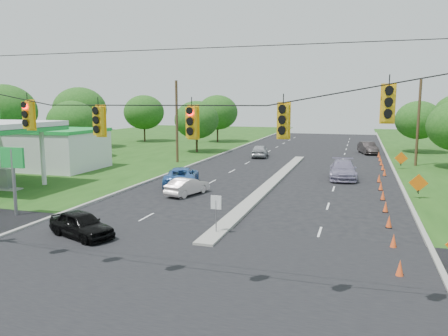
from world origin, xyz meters
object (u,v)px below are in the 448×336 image
(gas_station, at_px, (31,145))
(black_sedan, at_px, (81,225))
(blue_pickup, at_px, (182,176))
(white_sedan, at_px, (187,186))

(gas_station, height_order, black_sedan, gas_station)
(black_sedan, distance_m, blue_pickup, 14.18)
(gas_station, bearing_deg, white_sedan, -16.89)
(black_sedan, xyz_separation_m, blue_pickup, (-0.56, 14.17, 0.09))
(gas_station, bearing_deg, black_sedan, -43.77)
(black_sedan, bearing_deg, white_sedan, 14.76)
(white_sedan, bearing_deg, blue_pickup, -44.80)
(gas_station, xyz_separation_m, black_sedan, (17.36, -16.63, -1.91))
(black_sedan, xyz_separation_m, white_sedan, (1.23, 10.98, -0.03))
(gas_station, xyz_separation_m, blue_pickup, (16.80, -2.46, -1.82))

